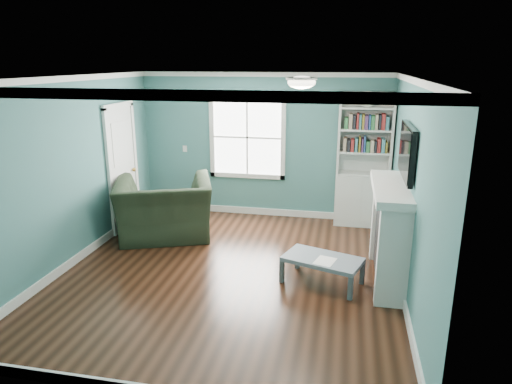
# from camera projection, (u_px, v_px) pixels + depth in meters

# --- Properties ---
(floor) EXTENTS (5.00, 5.00, 0.00)m
(floor) POSITION_uv_depth(u_px,v_px,m) (230.00, 272.00, 6.26)
(floor) COLOR black
(floor) RESTS_ON ground
(room_walls) EXTENTS (5.00, 5.00, 5.00)m
(room_walls) POSITION_uv_depth(u_px,v_px,m) (228.00, 159.00, 5.82)
(room_walls) COLOR #407C7B
(room_walls) RESTS_ON ground
(trim) EXTENTS (4.50, 5.00, 2.60)m
(trim) POSITION_uv_depth(u_px,v_px,m) (229.00, 185.00, 5.91)
(trim) COLOR white
(trim) RESTS_ON ground
(window) EXTENTS (1.40, 0.06, 1.50)m
(window) POSITION_uv_depth(u_px,v_px,m) (247.00, 138.00, 8.25)
(window) COLOR white
(window) RESTS_ON room_walls
(bookshelf) EXTENTS (0.90, 0.35, 2.31)m
(bookshelf) POSITION_uv_depth(u_px,v_px,m) (363.00, 174.00, 7.83)
(bookshelf) COLOR silver
(bookshelf) RESTS_ON ground
(fireplace) EXTENTS (0.44, 1.58, 1.30)m
(fireplace) POSITION_uv_depth(u_px,v_px,m) (390.00, 234.00, 5.87)
(fireplace) COLOR black
(fireplace) RESTS_ON ground
(tv) EXTENTS (0.06, 1.10, 0.65)m
(tv) POSITION_uv_depth(u_px,v_px,m) (407.00, 152.00, 5.55)
(tv) COLOR black
(tv) RESTS_ON fireplace
(door) EXTENTS (0.12, 0.98, 2.17)m
(door) POSITION_uv_depth(u_px,v_px,m) (123.00, 166.00, 7.70)
(door) COLOR silver
(door) RESTS_ON ground
(ceiling_fixture) EXTENTS (0.38, 0.38, 0.15)m
(ceiling_fixture) POSITION_uv_depth(u_px,v_px,m) (302.00, 82.00, 5.47)
(ceiling_fixture) COLOR white
(ceiling_fixture) RESTS_ON room_walls
(light_switch) EXTENTS (0.08, 0.01, 0.12)m
(light_switch) POSITION_uv_depth(u_px,v_px,m) (185.00, 149.00, 8.55)
(light_switch) COLOR white
(light_switch) RESTS_ON room_walls
(recliner) EXTENTS (1.72, 1.42, 1.29)m
(recliner) POSITION_uv_depth(u_px,v_px,m) (164.00, 199.00, 7.35)
(recliner) COLOR black
(recliner) RESTS_ON ground
(coffee_table) EXTENTS (1.09, 0.81, 0.36)m
(coffee_table) POSITION_uv_depth(u_px,v_px,m) (323.00, 261.00, 5.87)
(coffee_table) COLOR #444D52
(coffee_table) RESTS_ON ground
(paper_sheet) EXTENTS (0.31, 0.35, 0.00)m
(paper_sheet) POSITION_uv_depth(u_px,v_px,m) (325.00, 261.00, 5.75)
(paper_sheet) COLOR white
(paper_sheet) RESTS_ON coffee_table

